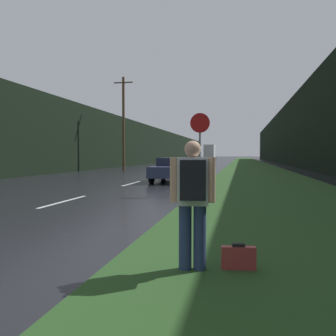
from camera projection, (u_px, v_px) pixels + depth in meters
The scene contains 14 objects.
grass_verge at pixel (252, 167), 41.76m from camera, with size 6.00×240.00×0.02m, color #26471E.
lane_stripe_b at pixel (64, 201), 11.05m from camera, with size 0.12×3.00×0.01m, color silver.
lane_stripe_c at pixel (132, 183), 17.91m from camera, with size 0.12×3.00×0.01m, color silver.
lane_stripe_d at pixel (162, 176), 24.76m from camera, with size 0.12×3.00×0.01m, color silver.
lane_stripe_e at pixel (179, 171), 31.61m from camera, with size 0.12×3.00×0.01m, color silver.
lane_stripe_f at pixel (190, 168), 38.46m from camera, with size 0.12×3.00×0.01m, color silver.
treeline_far_side at pixel (141, 145), 54.71m from camera, with size 2.00×140.00×6.03m, color black.
treeline_near_side at pixel (293, 134), 50.18m from camera, with size 2.00×140.00×8.77m, color black.
utility_pole_far at pixel (124, 122), 32.96m from camera, with size 1.80×0.24×8.63m.
stop_sign at pixel (200, 144), 12.83m from camera, with size 0.71×0.07×2.96m.
hitchhiker_with_backpack at pixel (193, 197), 4.38m from camera, with size 0.56×0.44×1.63m.
suitcase at pixel (238, 258), 4.46m from camera, with size 0.44×0.16×0.35m.
car_passing_near at pixel (174, 169), 19.30m from camera, with size 1.99×4.51×1.29m.
delivery_truck at pixel (210, 153), 84.88m from camera, with size 2.51×7.92×3.77m.
Camera 1 is at (5.38, -2.86, 1.46)m, focal length 38.00 mm.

